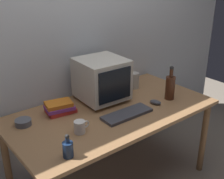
% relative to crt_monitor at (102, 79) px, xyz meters
% --- Properties ---
extents(back_wall, '(4.00, 0.08, 2.50)m').
position_rel_crt_monitor_xyz_m(back_wall, '(-0.05, 0.30, 0.31)').
color(back_wall, silver).
rests_on(back_wall, ground).
extents(desk, '(1.69, 0.88, 0.74)m').
position_rel_crt_monitor_xyz_m(desk, '(-0.05, -0.20, -0.27)').
color(desk, '#9E7047').
rests_on(desk, ground).
extents(crt_monitor, '(0.40, 0.40, 0.37)m').
position_rel_crt_monitor_xyz_m(crt_monitor, '(0.00, 0.00, 0.00)').
color(crt_monitor, beige).
rests_on(crt_monitor, desk).
extents(keyboard, '(0.42, 0.16, 0.02)m').
position_rel_crt_monitor_xyz_m(keyboard, '(-0.02, -0.35, -0.18)').
color(keyboard, '#3F3F47').
rests_on(keyboard, desk).
extents(computer_mouse, '(0.09, 0.11, 0.04)m').
position_rel_crt_monitor_xyz_m(computer_mouse, '(0.31, -0.35, -0.17)').
color(computer_mouse, '#3F3F47').
rests_on(computer_mouse, desk).
extents(bottle_tall, '(0.08, 0.08, 0.30)m').
position_rel_crt_monitor_xyz_m(bottle_tall, '(0.48, -0.35, -0.08)').
color(bottle_tall, '#472314').
rests_on(bottle_tall, desk).
extents(bottle_short, '(0.07, 0.07, 0.16)m').
position_rel_crt_monitor_xyz_m(bottle_short, '(-0.65, -0.53, -0.14)').
color(bottle_short, navy).
rests_on(bottle_short, desk).
extents(book_stack, '(0.25, 0.19, 0.09)m').
position_rel_crt_monitor_xyz_m(book_stack, '(-0.40, 0.02, -0.15)').
color(book_stack, red).
rests_on(book_stack, desk).
extents(mug, '(0.12, 0.08, 0.09)m').
position_rel_crt_monitor_xyz_m(mug, '(-0.44, -0.34, -0.15)').
color(mug, white).
rests_on(mug, desk).
extents(cd_spindle, '(0.12, 0.12, 0.04)m').
position_rel_crt_monitor_xyz_m(cd_spindle, '(-0.71, 0.01, -0.17)').
color(cd_spindle, '#595B66').
rests_on(cd_spindle, desk).
extents(metal_canister, '(0.09, 0.09, 0.15)m').
position_rel_crt_monitor_xyz_m(metal_canister, '(0.41, 0.03, -0.12)').
color(metal_canister, '#B7B2A8').
rests_on(metal_canister, desk).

